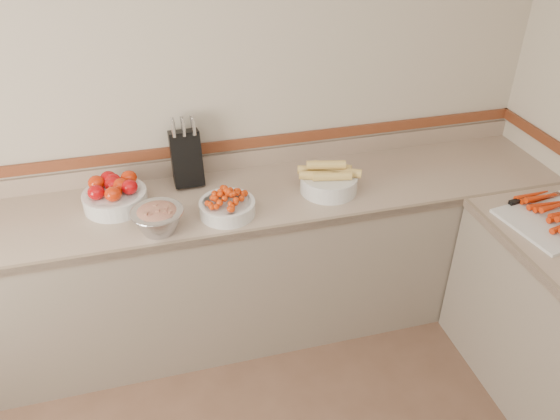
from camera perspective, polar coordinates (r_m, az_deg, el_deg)
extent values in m
plane|color=#BBAF9A|center=(2.97, -9.97, 10.60)|extent=(4.00, 0.00, 4.00)
cube|color=gray|center=(2.87, -8.44, 0.45)|extent=(4.00, 0.65, 0.04)
cube|color=gray|center=(3.14, -7.78, -6.48)|extent=(4.00, 0.63, 0.86)
cube|color=#796652|center=(2.61, -7.50, -3.17)|extent=(4.00, 0.02, 0.04)
cube|color=gray|center=(3.11, -9.33, 4.57)|extent=(4.00, 0.02, 0.10)
cube|color=brown|center=(3.06, -9.50, 6.19)|extent=(4.00, 0.02, 0.06)
cube|color=black|center=(2.98, -9.75, 5.36)|extent=(0.16, 0.19, 0.32)
cylinder|color=silver|center=(2.87, -11.05, 8.22)|extent=(0.02, 0.04, 0.08)
cylinder|color=silver|center=(2.87, -10.02, 8.36)|extent=(0.02, 0.04, 0.08)
cylinder|color=silver|center=(2.87, -9.01, 8.49)|extent=(0.02, 0.04, 0.08)
cylinder|color=silver|center=(2.90, -11.11, 8.48)|extent=(0.02, 0.04, 0.08)
cylinder|color=silver|center=(2.90, -10.10, 8.61)|extent=(0.02, 0.04, 0.08)
cylinder|color=silver|center=(2.90, -9.09, 8.75)|extent=(0.02, 0.04, 0.08)
cylinder|color=silver|center=(2.93, -11.17, 8.73)|extent=(0.02, 0.04, 0.08)
cylinder|color=silver|center=(2.93, -10.17, 8.86)|extent=(0.02, 0.04, 0.08)
cylinder|color=silver|center=(2.93, -9.17, 8.99)|extent=(0.02, 0.04, 0.08)
cylinder|color=silver|center=(2.90, -16.82, 1.08)|extent=(0.32, 0.32, 0.09)
torus|color=silver|center=(2.88, -16.93, 1.70)|extent=(0.32, 0.32, 0.01)
cylinder|color=white|center=(2.88, -16.93, 1.70)|extent=(0.28, 0.28, 0.01)
ellipsoid|color=#AF070A|center=(2.83, -18.67, 1.76)|extent=(0.08, 0.08, 0.07)
ellipsoid|color=red|center=(2.79, -17.06, 1.61)|extent=(0.08, 0.08, 0.07)
ellipsoid|color=#AF070A|center=(2.83, -15.46, 2.33)|extent=(0.08, 0.08, 0.07)
ellipsoid|color=red|center=(2.91, -18.64, 2.71)|extent=(0.08, 0.08, 0.07)
ellipsoid|color=#AF070A|center=(2.88, -17.07, 2.58)|extent=(0.08, 0.08, 0.07)
ellipsoid|color=red|center=(2.91, -15.52, 3.27)|extent=(0.08, 0.08, 0.07)
ellipsoid|color=#AF070A|center=(2.94, -17.50, 3.18)|extent=(0.08, 0.08, 0.07)
ellipsoid|color=red|center=(2.85, -16.33, 2.47)|extent=(0.08, 0.08, 0.07)
ellipsoid|color=#AF070A|center=(2.91, -17.08, 2.94)|extent=(0.08, 0.08, 0.07)
cylinder|color=silver|center=(2.73, -5.53, 0.23)|extent=(0.28, 0.28, 0.07)
torus|color=silver|center=(2.72, -5.57, 0.77)|extent=(0.28, 0.28, 0.01)
cylinder|color=white|center=(2.72, -5.57, 0.77)|extent=(0.24, 0.24, 0.01)
sphere|color=red|center=(2.69, -5.49, 1.82)|extent=(0.03, 0.03, 0.03)
sphere|color=red|center=(2.69, -4.97, 1.56)|extent=(0.03, 0.03, 0.03)
sphere|color=red|center=(2.70, -5.10, 2.06)|extent=(0.03, 0.03, 0.03)
sphere|color=red|center=(2.63, -6.56, 0.22)|extent=(0.03, 0.03, 0.03)
sphere|color=red|center=(2.68, -4.05, 1.20)|extent=(0.03, 0.03, 0.03)
sphere|color=red|center=(2.67, -6.02, 1.64)|extent=(0.03, 0.03, 0.03)
sphere|color=red|center=(2.63, -5.14, 0.43)|extent=(0.03, 0.03, 0.03)
sphere|color=red|center=(2.68, -5.51, 2.01)|extent=(0.03, 0.03, 0.03)
sphere|color=red|center=(2.66, -5.80, 1.19)|extent=(0.03, 0.03, 0.03)
sphere|color=red|center=(2.68, -6.12, 1.37)|extent=(0.03, 0.03, 0.03)
sphere|color=red|center=(2.70, -6.64, 1.61)|extent=(0.03, 0.03, 0.03)
sphere|color=red|center=(2.70, -4.29, 1.64)|extent=(0.03, 0.03, 0.03)
sphere|color=red|center=(2.69, -5.46, 1.68)|extent=(0.03, 0.03, 0.03)
sphere|color=red|center=(2.64, -4.96, 0.92)|extent=(0.03, 0.03, 0.03)
sphere|color=red|center=(2.72, -5.46, 1.97)|extent=(0.03, 0.03, 0.03)
sphere|color=red|center=(2.64, -6.38, 0.47)|extent=(0.03, 0.03, 0.03)
sphere|color=red|center=(2.70, -5.21, 2.11)|extent=(0.03, 0.03, 0.03)
sphere|color=red|center=(2.73, -5.70, 2.14)|extent=(0.03, 0.03, 0.03)
sphere|color=red|center=(2.70, -6.98, 1.51)|extent=(0.03, 0.03, 0.03)
sphere|color=red|center=(2.67, -6.36, 1.41)|extent=(0.03, 0.03, 0.03)
sphere|color=red|center=(2.65, -4.63, 0.76)|extent=(0.03, 0.03, 0.03)
sphere|color=red|center=(2.75, -6.65, 2.03)|extent=(0.03, 0.03, 0.03)
sphere|color=red|center=(2.68, -5.46, 1.62)|extent=(0.03, 0.03, 0.03)
sphere|color=red|center=(2.63, -4.50, 0.30)|extent=(0.03, 0.03, 0.03)
sphere|color=red|center=(2.68, -5.40, 2.07)|extent=(0.03, 0.03, 0.03)
sphere|color=red|center=(2.76, -4.28, 2.07)|extent=(0.03, 0.03, 0.03)
sphere|color=red|center=(2.74, -7.23, 1.78)|extent=(0.03, 0.03, 0.03)
sphere|color=red|center=(2.75, -7.03, 1.84)|extent=(0.03, 0.03, 0.03)
sphere|color=red|center=(2.68, -5.35, 1.88)|extent=(0.03, 0.03, 0.03)
sphere|color=red|center=(2.74, -6.83, 1.96)|extent=(0.03, 0.03, 0.03)
sphere|color=red|center=(2.66, -6.94, 0.74)|extent=(0.03, 0.03, 0.03)
sphere|color=red|center=(2.68, -3.97, 1.24)|extent=(0.03, 0.03, 0.03)
sphere|color=red|center=(2.63, -5.01, 0.35)|extent=(0.03, 0.03, 0.03)
sphere|color=red|center=(2.68, -5.61, 2.15)|extent=(0.03, 0.03, 0.03)
sphere|color=red|center=(2.78, -5.40, 2.26)|extent=(0.03, 0.03, 0.03)
sphere|color=red|center=(2.68, -7.20, 0.94)|extent=(0.03, 0.03, 0.03)
sphere|color=red|center=(2.78, -5.98, 2.29)|extent=(0.03, 0.03, 0.03)
sphere|color=red|center=(2.66, -4.96, 1.05)|extent=(0.03, 0.03, 0.03)
sphere|color=red|center=(2.64, -6.44, 0.51)|extent=(0.03, 0.03, 0.03)
cylinder|color=silver|center=(2.92, 5.11, 2.82)|extent=(0.31, 0.31, 0.09)
torus|color=silver|center=(2.90, 5.15, 3.50)|extent=(0.31, 0.31, 0.01)
cylinder|color=tan|center=(2.85, 4.05, 3.62)|extent=(0.21, 0.11, 0.05)
cylinder|color=tan|center=(2.85, 5.48, 3.54)|extent=(0.21, 0.09, 0.05)
cylinder|color=tan|center=(2.90, 6.51, 3.99)|extent=(0.20, 0.14, 0.05)
cylinder|color=tan|center=(2.91, 3.86, 4.22)|extent=(0.21, 0.10, 0.05)
cylinder|color=tan|center=(2.94, 5.50, 4.53)|extent=(0.20, 0.15, 0.05)
cylinder|color=tan|center=(2.86, 4.83, 4.72)|extent=(0.21, 0.09, 0.05)
cylinder|color=#B2B2BA|center=(2.65, -12.61, -1.12)|extent=(0.25, 0.25, 0.12)
torus|color=#B2B2BA|center=(2.62, -12.75, -0.16)|extent=(0.25, 0.25, 0.01)
ellipsoid|color=#A41245|center=(2.63, -12.73, -0.32)|extent=(0.20, 0.20, 0.07)
cube|color=#A41245|center=(2.58, -13.40, -0.52)|extent=(0.02, 0.02, 0.02)
cube|color=#8EA852|center=(2.60, -12.81, -0.34)|extent=(0.02, 0.02, 0.02)
cube|color=#A41245|center=(2.60, -11.83, 0.10)|extent=(0.02, 0.02, 0.02)
cube|color=#8EA852|center=(2.63, -12.90, 0.39)|extent=(0.02, 0.02, 0.02)
cube|color=#A41245|center=(2.61, -12.58, 0.11)|extent=(0.02, 0.02, 0.02)
cube|color=#8EA852|center=(2.62, -11.46, 0.23)|extent=(0.02, 0.02, 0.02)
cube|color=#A41245|center=(2.58, -11.42, -0.24)|extent=(0.02, 0.02, 0.02)
cube|color=#8EA852|center=(2.62, -13.23, -0.09)|extent=(0.02, 0.02, 0.02)
cube|color=#A41245|center=(2.61, -12.59, -0.19)|extent=(0.02, 0.02, 0.02)
cube|color=#8EA852|center=(2.62, -12.49, 0.10)|extent=(0.02, 0.02, 0.02)
cube|color=#A41245|center=(2.58, -13.84, -0.42)|extent=(0.02, 0.02, 0.02)
cube|color=#8EA852|center=(2.58, -12.67, -0.13)|extent=(0.02, 0.02, 0.02)
cube|color=#A41245|center=(2.64, -11.63, 0.48)|extent=(0.02, 0.02, 0.02)
cube|color=#8EA852|center=(2.58, -11.95, -0.26)|extent=(0.02, 0.02, 0.02)
cube|color=silver|center=(3.02, 27.23, -0.93)|extent=(0.58, 0.48, 0.02)
cone|color=red|center=(3.02, 27.13, -0.36)|extent=(0.21, 0.06, 0.03)
cone|color=red|center=(3.02, 26.91, 0.38)|extent=(0.21, 0.06, 0.03)
cone|color=red|center=(3.05, 26.44, 0.25)|extent=(0.21, 0.06, 0.03)
cone|color=red|center=(3.07, 26.10, 0.56)|extent=(0.21, 0.06, 0.03)
cone|color=red|center=(3.08, 25.89, 1.28)|extent=(0.21, 0.06, 0.03)
cone|color=red|center=(3.11, 25.44, 1.15)|extent=(0.21, 0.06, 0.03)
cone|color=red|center=(3.13, 25.12, 1.44)|extent=(0.21, 0.06, 0.03)
cube|color=silver|center=(3.15, 25.94, 1.16)|extent=(0.22, 0.07, 0.00)
cube|color=black|center=(3.05, 23.66, 0.89)|extent=(0.12, 0.04, 0.02)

